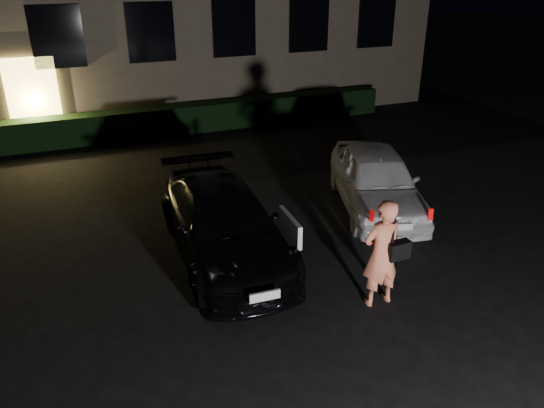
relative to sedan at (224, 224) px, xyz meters
name	(u,v)px	position (x,y,z in m)	size (l,w,h in m)	color
ground	(310,334)	(0.45, -2.67, -0.64)	(80.00, 80.00, 0.00)	black
hedge	(161,121)	(0.45, 7.83, -0.22)	(15.00, 0.70, 0.85)	black
sedan	(224,224)	(0.00, 0.00, 0.00)	(2.00, 4.56, 1.28)	black
hatch	(376,180)	(3.65, 0.69, 0.02)	(2.70, 4.16, 1.32)	white
man	(382,253)	(1.79, -2.36, 0.26)	(0.75, 0.45, 1.79)	#EF7B5B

